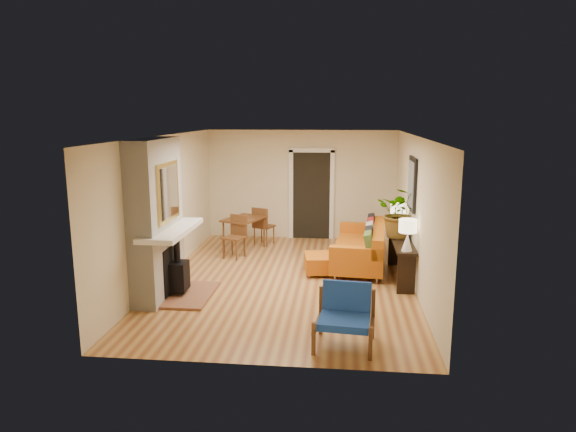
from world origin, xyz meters
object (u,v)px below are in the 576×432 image
Objects in this scene: lamp_far at (398,214)px; lamp_near at (408,231)px; dining_table at (247,225)px; sofa at (364,247)px; blue_chair at (345,312)px; console_table at (401,248)px; houseplant at (401,212)px; ottoman at (324,263)px.

lamp_near is at bearing -90.00° from lamp_far.
dining_table is 3.99m from lamp_near.
lamp_near is (0.64, -1.47, 0.67)m from sofa.
console_table is (1.03, 2.83, 0.15)m from blue_chair.
dining_table is 1.76× the size of houseplant.
dining_table reaches higher than console_table.
sofa is 2.98× the size of ottoman.
houseplant is (1.02, 3.02, 0.77)m from blue_chair.
ottoman is 1.47m from console_table.
lamp_near reaches higher than dining_table.
blue_chair is 1.53× the size of lamp_near.
sofa is at bearing 131.98° from console_table.
lamp_far is (0.00, 0.76, 0.49)m from console_table.
ottoman is at bearing -156.79° from lamp_far.
console_table is at bearing 90.00° from lamp_near.
sofa is at bearing -19.89° from dining_table.
dining_table is 3.56m from console_table.
lamp_far reaches higher than dining_table.
lamp_near reaches higher than ottoman.
lamp_far is (1.03, 3.59, 0.64)m from blue_chair.
ottoman is 1.45× the size of lamp_far.
houseplant is at bearing -24.44° from dining_table.
blue_chair is 0.49× the size of dining_table.
blue_chair is 3.28m from houseplant.
houseplant is (3.15, -1.43, 0.62)m from dining_table.
blue_chair reaches higher than ottoman.
houseplant reaches higher than dining_table.
houseplant is at bearing 71.38° from blue_chair.
sofa reaches higher than blue_chair.
ottoman is at bearing 173.79° from console_table.
dining_table is at bearing 164.71° from lamp_far.
blue_chair is 0.86× the size of houseplant.
blue_chair is at bearing -116.35° from lamp_near.
sofa is 2.68m from dining_table.
lamp_far is (1.42, 0.61, 0.86)m from ottoman.
ottoman is at bearing -144.02° from sofa.
lamp_far is at bearing 23.21° from ottoman.
houseplant is (-0.01, 0.19, 0.62)m from console_table.
console_table is 1.94× the size of houseplant.
ottoman is 1.73m from houseplant.
ottoman is at bearing 147.39° from lamp_near.
ottoman is at bearing 97.43° from blue_chair.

